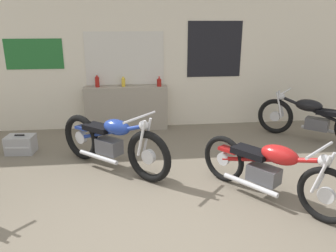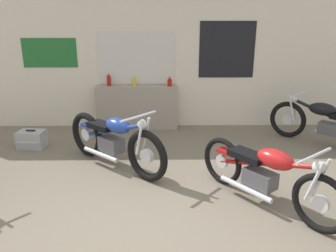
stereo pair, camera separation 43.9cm
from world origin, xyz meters
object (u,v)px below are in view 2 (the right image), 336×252
hard_case_silver (32,139)px  motorcycle_red (265,173)px  bottle_leftmost (109,80)px  bottle_left_center (134,81)px  motorcycle_black (327,123)px  bottle_center (170,82)px  motorcycle_blue (114,140)px

hard_case_silver → motorcycle_red: bearing=-28.6°
bottle_leftmost → bottle_left_center: (0.50, 0.00, -0.02)m
motorcycle_black → bottle_leftmost: bearing=164.8°
bottle_center → hard_case_silver: size_ratio=0.41×
bottle_center → motorcycle_blue: (-0.86, -1.85, -0.53)m
bottle_left_center → hard_case_silver: bearing=-147.1°
motorcycle_blue → motorcycle_red: motorcycle_blue is taller
hard_case_silver → motorcycle_blue: bearing=-27.6°
bottle_left_center → bottle_leftmost: bearing=-179.4°
bottle_leftmost → bottle_left_center: bottle_leftmost is taller
motorcycle_blue → motorcycle_black: (3.57, 0.84, -0.01)m
bottle_center → motorcycle_red: size_ratio=0.12×
bottle_center → motorcycle_black: 2.95m
motorcycle_black → bottle_left_center: bearing=162.6°
bottle_left_center → bottle_center: bearing=-5.2°
bottle_leftmost → motorcycle_blue: size_ratio=0.16×
bottle_center → hard_case_silver: (-2.40, -1.04, -0.81)m
motorcycle_red → hard_case_silver: bearing=151.4°
bottle_leftmost → bottle_center: (1.20, -0.06, -0.03)m
motorcycle_blue → bottle_center: bearing=65.1°
hard_case_silver → bottle_center: bearing=23.4°
bottle_left_center → hard_case_silver: size_ratio=0.48×
motorcycle_black → hard_case_silver: 5.12m
motorcycle_black → motorcycle_red: motorcycle_black is taller
bottle_left_center → motorcycle_blue: 1.99m
motorcycle_black → motorcycle_blue: bearing=-166.8°
bottle_center → motorcycle_blue: bearing=-114.9°
bottle_leftmost → hard_case_silver: (-1.20, -1.10, -0.84)m
bottle_leftmost → motorcycle_red: size_ratio=0.16×
motorcycle_black → hard_case_silver: motorcycle_black is taller
motorcycle_blue → hard_case_silver: bearing=152.4°
bottle_center → motorcycle_red: bearing=-70.0°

